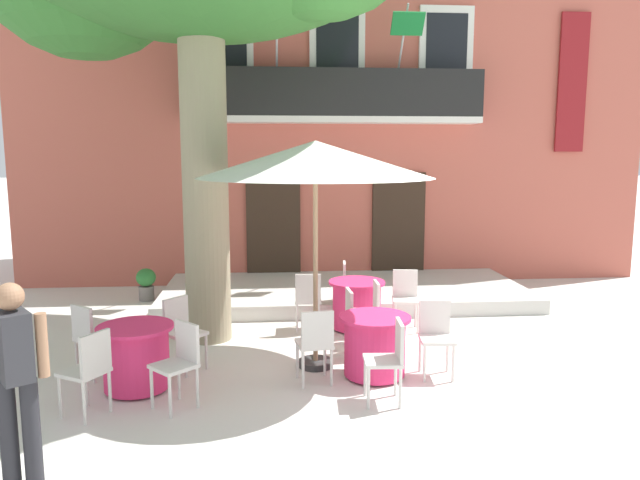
# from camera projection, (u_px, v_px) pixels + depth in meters

# --- Properties ---
(ground_plane) EXTENTS (120.00, 120.00, 0.00)m
(ground_plane) POSITION_uv_depth(u_px,v_px,m) (430.00, 366.00, 7.56)
(ground_plane) COLOR silver
(building_facade) EXTENTS (13.00, 5.09, 7.50)m
(building_facade) POSITION_uv_depth(u_px,v_px,m) (327.00, 108.00, 13.84)
(building_facade) COLOR #BC5B4C
(building_facade) RESTS_ON ground
(entrance_step_platform) EXTENTS (6.62, 2.80, 0.25)m
(entrance_step_platform) POSITION_uv_depth(u_px,v_px,m) (344.00, 292.00, 11.03)
(entrance_step_platform) COLOR silver
(entrance_step_platform) RESTS_ON ground
(cafe_table_near_tree) EXTENTS (0.86, 0.86, 0.76)m
(cafe_table_near_tree) POSITION_uv_depth(u_px,v_px,m) (375.00, 345.00, 7.16)
(cafe_table_near_tree) COLOR #E52D66
(cafe_table_near_tree) RESTS_ON ground
(cafe_chair_near_tree_0) EXTENTS (0.44, 0.44, 0.91)m
(cafe_chair_near_tree_0) POSITION_uv_depth(u_px,v_px,m) (436.00, 333.00, 7.21)
(cafe_chair_near_tree_0) COLOR silver
(cafe_chair_near_tree_0) RESTS_ON ground
(cafe_chair_near_tree_1) EXTENTS (0.42, 0.42, 0.91)m
(cafe_chair_near_tree_1) POSITION_uv_depth(u_px,v_px,m) (357.00, 318.00, 7.87)
(cafe_chair_near_tree_1) COLOR silver
(cafe_chair_near_tree_1) RESTS_ON ground
(cafe_chair_near_tree_2) EXTENTS (0.45, 0.45, 0.91)m
(cafe_chair_near_tree_2) POSITION_uv_depth(u_px,v_px,m) (316.00, 341.00, 6.90)
(cafe_chair_near_tree_2) COLOR silver
(cafe_chair_near_tree_2) RESTS_ON ground
(cafe_chair_near_tree_3) EXTENTS (0.42, 0.42, 0.91)m
(cafe_chair_near_tree_3) POSITION_uv_depth(u_px,v_px,m) (390.00, 356.00, 6.40)
(cafe_chair_near_tree_3) COLOR silver
(cafe_chair_near_tree_3) RESTS_ON ground
(cafe_table_middle) EXTENTS (0.86, 0.86, 0.76)m
(cafe_table_middle) POSITION_uv_depth(u_px,v_px,m) (136.00, 357.00, 6.76)
(cafe_table_middle) COLOR #E52D66
(cafe_table_middle) RESTS_ON ground
(cafe_chair_middle_0) EXTENTS (0.55, 0.55, 0.91)m
(cafe_chair_middle_0) POSITION_uv_depth(u_px,v_px,m) (89.00, 367.00, 6.04)
(cafe_chair_middle_0) COLOR silver
(cafe_chair_middle_0) RESTS_ON ground
(cafe_chair_middle_1) EXTENTS (0.57, 0.57, 0.91)m
(cafe_chair_middle_1) POSITION_uv_depth(u_px,v_px,m) (180.00, 359.00, 6.30)
(cafe_chair_middle_1) COLOR silver
(cafe_chair_middle_1) RESTS_ON ground
(cafe_chair_middle_2) EXTENTS (0.56, 0.56, 0.91)m
(cafe_chair_middle_2) POSITION_uv_depth(u_px,v_px,m) (182.00, 328.00, 7.39)
(cafe_chair_middle_2) COLOR silver
(cafe_chair_middle_2) RESTS_ON ground
(cafe_chair_middle_3) EXTENTS (0.56, 0.56, 0.91)m
(cafe_chair_middle_3) POSITION_uv_depth(u_px,v_px,m) (91.00, 335.00, 7.11)
(cafe_chair_middle_3) COLOR silver
(cafe_chair_middle_3) RESTS_ON ground
(cafe_table_front) EXTENTS (0.86, 0.86, 0.76)m
(cafe_table_front) POSITION_uv_depth(u_px,v_px,m) (357.00, 304.00, 9.09)
(cafe_table_front) COLOR #E52D66
(cafe_table_front) RESTS_ON ground
(cafe_chair_front_0) EXTENTS (0.45, 0.45, 0.91)m
(cafe_chair_front_0) POSITION_uv_depth(u_px,v_px,m) (405.00, 295.00, 9.10)
(cafe_chair_front_0) COLOR silver
(cafe_chair_front_0) RESTS_ON ground
(cafe_chair_front_1) EXTENTS (0.44, 0.44, 0.91)m
(cafe_chair_front_1) POSITION_uv_depth(u_px,v_px,m) (351.00, 285.00, 9.82)
(cafe_chair_front_1) COLOR silver
(cafe_chair_front_1) RESTS_ON ground
(cafe_chair_front_2) EXTENTS (0.42, 0.42, 0.91)m
(cafe_chair_front_2) POSITION_uv_depth(u_px,v_px,m) (308.00, 297.00, 8.97)
(cafe_chair_front_2) COLOR silver
(cafe_chair_front_2) RESTS_ON ground
(cafe_chair_front_3) EXTENTS (0.41, 0.41, 0.91)m
(cafe_chair_front_3) POSITION_uv_depth(u_px,v_px,m) (369.00, 308.00, 8.34)
(cafe_chair_front_3) COLOR silver
(cafe_chair_front_3) RESTS_ON ground
(cafe_umbrella) EXTENTS (2.90, 2.90, 2.85)m
(cafe_umbrella) POSITION_uv_depth(u_px,v_px,m) (315.00, 160.00, 7.18)
(cafe_umbrella) COLOR #997A56
(cafe_umbrella) RESTS_ON ground
(ground_planter_left) EXTENTS (0.36, 0.36, 0.60)m
(ground_planter_left) POSITION_uv_depth(u_px,v_px,m) (146.00, 282.00, 10.89)
(ground_planter_left) COLOR slate
(ground_planter_left) RESTS_ON ground
(pedestrian_near_entrance) EXTENTS (0.53, 0.40, 1.70)m
(pedestrian_near_entrance) POSITION_uv_depth(u_px,v_px,m) (16.00, 373.00, 4.70)
(pedestrian_near_entrance) COLOR #232328
(pedestrian_near_entrance) RESTS_ON ground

